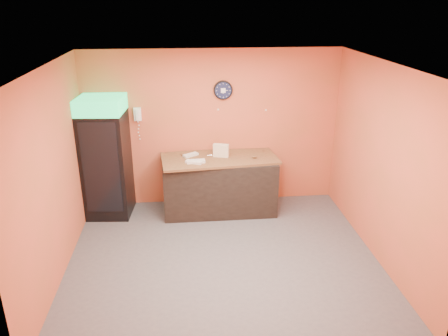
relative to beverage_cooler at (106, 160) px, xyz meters
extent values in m
plane|color=#47474C|center=(1.85, -1.60, -1.02)|extent=(4.50, 4.50, 0.00)
cube|color=#D8543C|center=(1.85, 0.40, 0.38)|extent=(4.50, 0.02, 2.80)
cube|color=#D8543C|center=(-0.40, -1.60, 0.38)|extent=(0.02, 4.00, 2.80)
cube|color=#D8543C|center=(4.10, -1.60, 0.38)|extent=(0.02, 4.00, 2.80)
cube|color=white|center=(1.85, -1.60, 1.78)|extent=(4.50, 4.00, 0.02)
cube|color=black|center=(0.00, 0.05, -0.11)|extent=(0.79, 0.79, 1.83)
cube|color=#17C95F|center=(0.00, 0.05, 0.94)|extent=(0.79, 0.79, 0.26)
cube|color=black|center=(0.03, -0.32, -0.03)|extent=(0.61, 0.07, 1.57)
cube|color=black|center=(1.93, -0.03, -0.54)|extent=(1.94, 0.87, 0.97)
cylinder|color=black|center=(2.03, 0.37, 1.07)|extent=(0.33, 0.05, 0.33)
cylinder|color=#0F1433|center=(2.03, 0.34, 1.07)|extent=(0.28, 0.01, 0.28)
cube|color=white|center=(2.03, 0.34, 1.07)|extent=(0.08, 0.00, 0.08)
cube|color=white|center=(0.55, 0.35, 0.69)|extent=(0.12, 0.07, 0.23)
cube|color=white|center=(0.55, 0.30, 0.69)|extent=(0.05, 0.04, 0.19)
cube|color=brown|center=(1.93, -0.03, -0.03)|extent=(2.06, 1.08, 0.04)
cube|color=beige|center=(1.96, 0.00, 0.02)|extent=(0.28, 0.16, 0.06)
cube|color=beige|center=(1.96, 0.00, 0.07)|extent=(0.28, 0.16, 0.06)
cube|color=beige|center=(1.96, 0.00, 0.13)|extent=(0.28, 0.16, 0.06)
cube|color=beige|center=(1.96, 0.00, 0.19)|extent=(0.28, 0.16, 0.06)
cube|color=silver|center=(1.51, -0.25, 0.01)|extent=(0.32, 0.15, 0.04)
cube|color=silver|center=(1.48, -0.27, 0.01)|extent=(0.30, 0.22, 0.04)
cube|color=silver|center=(1.43, 0.08, 0.01)|extent=(0.28, 0.24, 0.04)
cylinder|color=silver|center=(1.85, 0.06, 0.02)|extent=(0.05, 0.05, 0.05)
camera|label=1|loc=(1.33, -7.09, 2.60)|focal=35.00mm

